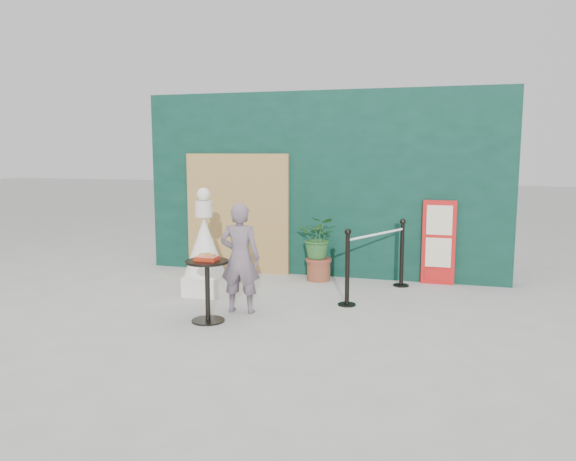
{
  "coord_description": "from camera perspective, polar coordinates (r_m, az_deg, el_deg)",
  "views": [
    {
      "loc": [
        2.06,
        -5.85,
        2.04
      ],
      "look_at": [
        0.0,
        1.2,
        1.0
      ],
      "focal_mm": 35.0,
      "sensor_mm": 36.0,
      "label": 1
    }
  ],
  "objects": [
    {
      "name": "menu_board",
      "position": [
        8.92,
        15.05,
        -1.19
      ],
      "size": [
        0.5,
        0.07,
        1.3
      ],
      "color": "red",
      "rests_on": "ground"
    },
    {
      "name": "food_basket",
      "position": [
        6.75,
        -8.22,
        -2.72
      ],
      "size": [
        0.26,
        0.19,
        0.11
      ],
      "color": "#AF2A12",
      "rests_on": "cafe_table"
    },
    {
      "name": "woman",
      "position": [
        7.12,
        -4.89,
        -2.81
      ],
      "size": [
        0.54,
        0.38,
        1.4
      ],
      "primitive_type": "imported",
      "rotation": [
        0.0,
        0.0,
        3.23
      ],
      "color": "slate",
      "rests_on": "ground"
    },
    {
      "name": "bamboo_fence",
      "position": [
        9.5,
        -5.17,
        1.74
      ],
      "size": [
        1.8,
        0.08,
        2.0
      ],
      "primitive_type": "cube",
      "color": "tan",
      "rests_on": "ground"
    },
    {
      "name": "cafe_table",
      "position": [
        6.81,
        -8.2,
        -5.11
      ],
      "size": [
        0.52,
        0.52,
        0.75
      ],
      "color": "black",
      "rests_on": "ground"
    },
    {
      "name": "stanchion_barrier",
      "position": [
        8.07,
        8.97,
        -3.08
      ],
      "size": [
        0.84,
        1.54,
        1.03
      ],
      "color": "black",
      "rests_on": "ground"
    },
    {
      "name": "ground",
      "position": [
        6.53,
        -3.0,
        -10.16
      ],
      "size": [
        60.0,
        60.0,
        0.0
      ],
      "primitive_type": "plane",
      "color": "#ADAAA5",
      "rests_on": "ground"
    },
    {
      "name": "planter",
      "position": [
        8.87,
        3.15,
        -1.32
      ],
      "size": [
        0.61,
        0.52,
        1.03
      ],
      "color": "brown",
      "rests_on": "ground"
    },
    {
      "name": "statue",
      "position": [
        8.07,
        -8.47,
        -2.11
      ],
      "size": [
        0.6,
        0.6,
        1.53
      ],
      "color": "white",
      "rests_on": "ground"
    },
    {
      "name": "back_wall",
      "position": [
        9.25,
        3.4,
        4.7
      ],
      "size": [
        6.0,
        0.3,
        3.0
      ],
      "primitive_type": "cube",
      "color": "black",
      "rests_on": "ground"
    }
  ]
}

